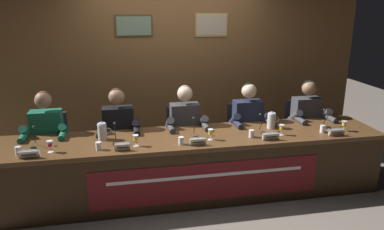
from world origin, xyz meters
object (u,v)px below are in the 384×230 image
at_px(panelist_center, 186,127).
at_px(microphone_far_right, 327,122).
at_px(conference_table, 194,157).
at_px(chair_right, 243,138).
at_px(nameplate_right, 271,136).
at_px(water_pitcher_left_side, 102,131).
at_px(chair_far_right, 300,134).
at_px(water_cup_right, 251,134).
at_px(microphone_far_left, 34,141).
at_px(microphone_right, 262,127).
at_px(nameplate_far_left, 29,154).
at_px(panelist_far_right, 309,119).
at_px(water_cup_far_left, 18,151).
at_px(microphone_center, 195,131).
at_px(juice_glass_far_right, 344,124).
at_px(nameplate_left, 122,147).
at_px(panelist_far_left, 46,135).
at_px(juice_glass_left, 136,138).
at_px(microphone_left, 115,137).
at_px(nameplate_far_right, 336,132).
at_px(water_pitcher_right_side, 272,121).
at_px(chair_far_left, 52,151).
at_px(water_cup_left, 99,146).
at_px(juice_glass_center, 211,133).
at_px(juice_glass_far_left, 50,144).
at_px(panelist_left, 118,131).
at_px(panelist_right, 249,123).
at_px(chair_left, 120,146).
at_px(water_cup_center, 181,141).
at_px(chair_center, 183,142).
at_px(nameplate_center, 198,142).
at_px(juice_glass_right, 282,128).

distance_m(panelist_center, microphone_far_right, 1.72).
relative_size(conference_table, chair_right, 5.00).
bearing_deg(nameplate_right, water_pitcher_left_side, 168.82).
bearing_deg(chair_far_right, water_cup_right, -142.70).
distance_m(microphone_far_left, microphone_right, 2.52).
height_order(nameplate_far_left, panelist_far_right, panelist_far_right).
distance_m(water_cup_far_left, panelist_far_right, 3.52).
xyz_separation_m(microphone_center, juice_glass_far_right, (1.77, -0.13, 0.01)).
xyz_separation_m(water_cup_far_left, nameplate_left, (1.02, -0.08, 0.00)).
relative_size(panelist_far_left, juice_glass_left, 9.80).
height_order(conference_table, nameplate_far_left, nameplate_far_left).
bearing_deg(microphone_left, nameplate_far_right, -5.13).
xyz_separation_m(panelist_far_left, microphone_left, (0.80, -0.47, 0.10)).
relative_size(microphone_right, water_pitcher_right_side, 1.03).
xyz_separation_m(chair_far_left, water_cup_left, (0.63, -0.82, 0.33)).
xyz_separation_m(panelist_far_left, juice_glass_center, (1.83, -0.56, 0.11)).
height_order(juice_glass_far_left, panelist_center, panelist_center).
height_order(water_cup_far_left, microphone_far_right, microphone_far_right).
height_order(chair_far_left, panelist_left, panelist_left).
height_order(microphone_center, nameplate_far_right, microphone_center).
bearing_deg(nameplate_left, panelist_right, 22.98).
height_order(nameplate_far_left, chair_far_right, chair_far_right).
height_order(panelist_center, chair_right, panelist_center).
height_order(nameplate_left, panelist_far_right, panelist_far_right).
xyz_separation_m(microphone_far_left, chair_left, (0.87, 0.63, -0.37)).
height_order(chair_far_left, water_cup_center, chair_far_left).
relative_size(juice_glass_center, water_cup_right, 1.46).
relative_size(chair_left, chair_center, 1.00).
xyz_separation_m(nameplate_left, chair_center, (0.79, 0.88, -0.34)).
xyz_separation_m(panelist_center, nameplate_far_right, (1.63, -0.70, 0.06)).
relative_size(panelist_left, panelist_far_right, 1.00).
xyz_separation_m(nameplate_center, chair_far_right, (1.65, 0.89, -0.34)).
height_order(juice_glass_far_left, nameplate_far_right, juice_glass_far_left).
bearing_deg(panelist_right, juice_glass_center, -139.40).
distance_m(microphone_center, water_pitcher_right_side, 0.98).
xyz_separation_m(panelist_center, water_pitcher_right_side, (1.00, -0.30, 0.12)).
xyz_separation_m(panelist_far_left, water_pitcher_right_side, (2.66, -0.30, 0.12)).
xyz_separation_m(juice_glass_left, water_cup_right, (1.30, 0.02, -0.05)).
height_order(nameplate_left, chair_center, chair_center).
height_order(panelist_right, nameplate_far_right, panelist_right).
bearing_deg(microphone_left, water_cup_right, -3.52).
bearing_deg(chair_center, nameplate_right, -46.58).
bearing_deg(juice_glass_right, water_pitcher_right_side, 93.06).
relative_size(chair_center, panelist_far_right, 0.73).
xyz_separation_m(panelist_center, microphone_far_right, (1.67, -0.41, 0.10)).
xyz_separation_m(conference_table, chair_right, (0.83, 0.71, -0.08)).
bearing_deg(water_cup_right, panelist_left, 159.09).
distance_m(microphone_far_left, juice_glass_right, 2.71).
bearing_deg(microphone_left, microphone_right, 0.62).
distance_m(chair_center, microphone_center, 0.74).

